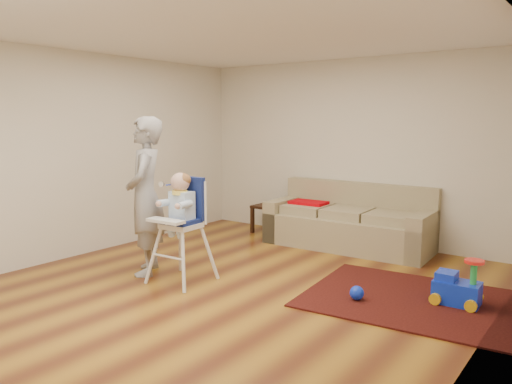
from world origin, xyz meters
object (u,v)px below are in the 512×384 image
Objects in this scene: ride_on_toy at (457,280)px; toy_ball at (357,293)px; side_table at (269,219)px; adult at (146,196)px; high_chair at (181,229)px; sofa at (349,216)px.

toy_ball is at bearing -151.26° from ride_on_toy.
side_table is 2.72m from adult.
ride_on_toy is 0.38× the size of high_chair.
ride_on_toy is 0.98m from toy_ball.
side_table is at bearing 153.38° from ride_on_toy.
sofa is 2.37m from ride_on_toy.
sofa is 5.01× the size of ride_on_toy.
toy_ball is at bearing 14.41° from high_chair.
sofa reaches higher than side_table.
side_table is 0.24× the size of adult.
toy_ball is (2.49, -2.03, -0.13)m from side_table.
side_table is at bearing 100.71° from high_chair.
toy_ball is at bearing -64.24° from sofa.
ride_on_toy reaches higher than toy_ball.
adult is (-3.25, -1.09, 0.67)m from ride_on_toy.
sofa reaches higher than ride_on_toy.
side_table is at bearing 141.63° from adult.
side_table is 0.36× the size of high_chair.
high_chair reaches higher than toy_ball.
side_table reaches higher than toy_ball.
ride_on_toy is 2.93m from high_chair.
ride_on_toy is (3.33, -1.54, 0.03)m from side_table.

